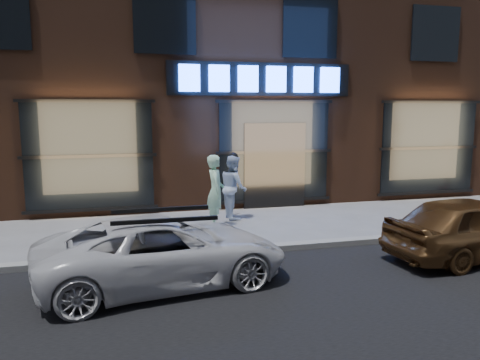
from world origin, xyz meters
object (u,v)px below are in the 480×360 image
object	(u,v)px
man_bowtie	(215,191)
white_suv	(164,251)
gold_sedan	(474,227)
man_cap	(234,187)

from	to	relation	value
man_bowtie	white_suv	bearing A→B (deg)	160.81
man_bowtie	white_suv	distance (m)	3.78
gold_sedan	man_cap	bearing A→B (deg)	33.76
white_suv	gold_sedan	world-z (taller)	gold_sedan
white_suv	man_bowtie	bearing A→B (deg)	-32.83
man_bowtie	white_suv	size ratio (longest dim) A/B	0.44
gold_sedan	white_suv	bearing A→B (deg)	82.41
man_cap	man_bowtie	bearing A→B (deg)	138.00
white_suv	gold_sedan	xyz separation A→B (m)	(5.81, -0.09, 0.05)
man_cap	gold_sedan	xyz separation A→B (m)	(3.66, -4.28, -0.22)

